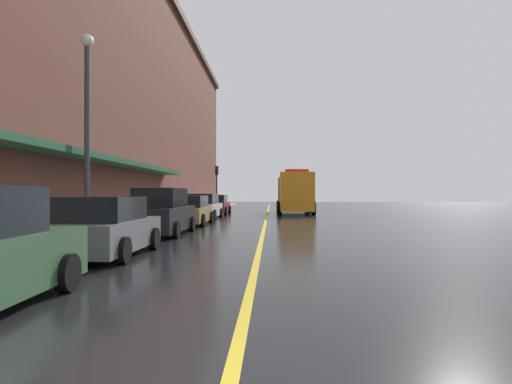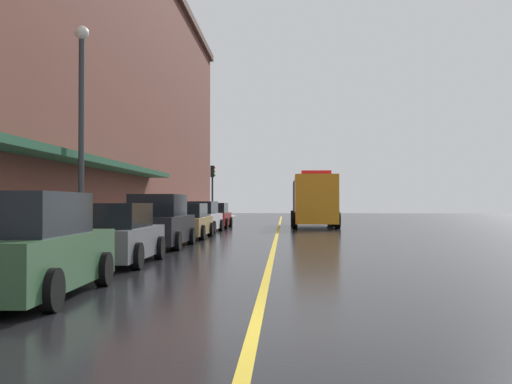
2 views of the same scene
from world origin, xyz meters
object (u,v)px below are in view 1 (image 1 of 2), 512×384
at_px(parked_car_3, 191,211).
at_px(parking_meter_1, 199,201).
at_px(parked_car_2, 162,213).
at_px(traffic_light_near, 217,179).
at_px(parked_car_4, 204,207).
at_px(street_lamp_left, 87,113).
at_px(parked_car_5, 215,205).
at_px(utility_truck, 294,193).
at_px(parking_meter_0, 180,203).
at_px(parked_car_1, 103,228).

relative_size(parked_car_3, parking_meter_1, 3.41).
relative_size(parked_car_2, traffic_light_near, 1.11).
bearing_deg(parked_car_4, parked_car_3, -176.21).
height_order(parking_meter_1, traffic_light_near, traffic_light_near).
bearing_deg(street_lamp_left, parked_car_3, 75.55).
height_order(parked_car_2, street_lamp_left, street_lamp_left).
relative_size(parked_car_5, traffic_light_near, 1.00).
distance_m(parked_car_4, street_lamp_left, 13.89).
bearing_deg(utility_truck, parked_car_3, -25.38).
relative_size(parking_meter_0, traffic_light_near, 0.31).
bearing_deg(parking_meter_0, parked_car_3, -70.35).
xyz_separation_m(parked_car_1, parking_meter_0, (-1.31, 15.31, 0.32)).
xyz_separation_m(parked_car_5, traffic_light_near, (-1.26, 10.62, 2.43)).
bearing_deg(parked_car_3, parking_meter_0, 20.00).
bearing_deg(parking_meter_1, utility_truck, 13.94).
bearing_deg(parking_meter_1, parked_car_2, -85.36).
xyz_separation_m(parked_car_5, street_lamp_left, (-1.92, -18.68, 3.67)).
bearing_deg(traffic_light_near, parked_car_3, -86.30).
distance_m(parked_car_5, utility_truck, 6.76).
xyz_separation_m(parked_car_2, parked_car_3, (0.09, 5.45, -0.13)).
bearing_deg(parked_car_2, traffic_light_near, 3.17).
height_order(parked_car_5, utility_truck, utility_truck).
bearing_deg(parking_meter_1, parked_car_4, -77.55).
relative_size(parked_car_1, parked_car_2, 0.88).
xyz_separation_m(utility_truck, parking_meter_0, (-7.58, -9.06, -0.59)).
bearing_deg(parked_car_3, parking_meter_1, 7.68).
distance_m(parked_car_1, utility_truck, 25.18).
bearing_deg(utility_truck, parked_car_1, -14.73).
bearing_deg(parked_car_4, utility_truck, -36.76).
bearing_deg(parked_car_5, street_lamp_left, 174.71).
height_order(parked_car_1, utility_truck, utility_truck).
bearing_deg(utility_truck, traffic_light_near, -137.96).
xyz_separation_m(parked_car_4, parking_meter_0, (-1.30, -1.29, 0.30)).
height_order(parked_car_2, traffic_light_near, traffic_light_near).
distance_m(parked_car_2, parked_car_4, 10.79).
bearing_deg(parked_car_1, parking_meter_1, 3.28).
distance_m(parking_meter_0, street_lamp_left, 12.45).
bearing_deg(parked_car_3, parked_car_4, 1.91).
bearing_deg(street_lamp_left, parked_car_4, 81.86).
xyz_separation_m(parking_meter_1, traffic_light_near, (0.06, 10.14, 2.10)).
height_order(parked_car_1, parking_meter_0, parked_car_1).
relative_size(parking_meter_1, street_lamp_left, 0.19).
xyz_separation_m(parked_car_3, traffic_light_near, (-1.38, 21.37, 2.43)).
xyz_separation_m(parked_car_2, parking_meter_1, (-1.35, 16.67, 0.20)).
height_order(parked_car_5, street_lamp_left, street_lamp_left).
distance_m(utility_truck, parking_meter_1, 7.84).
distance_m(parked_car_3, street_lamp_left, 8.98).
xyz_separation_m(parking_meter_0, street_lamp_left, (-0.60, -11.98, 3.34)).
bearing_deg(parking_meter_0, traffic_light_near, 89.80).
xyz_separation_m(parked_car_3, parked_car_4, (-0.15, 5.34, 0.04)).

